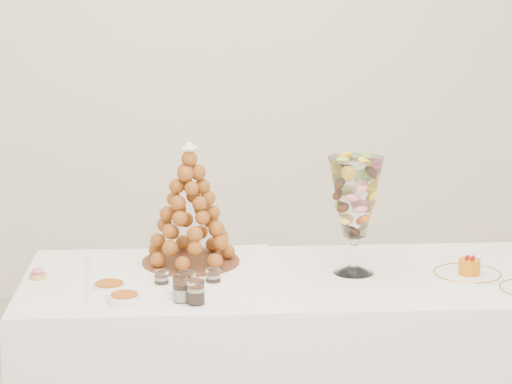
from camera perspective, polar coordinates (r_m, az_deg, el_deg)
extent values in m
cube|color=white|center=(4.96, -2.18, 9.84)|extent=(4.50, 0.04, 2.80)
cube|color=white|center=(1.04, 13.28, -3.05)|extent=(4.50, 0.04, 2.80)
cube|color=white|center=(3.40, 2.13, -10.32)|extent=(1.80, 0.79, 0.67)
cube|color=white|center=(3.28, 2.18, -4.90)|extent=(1.79, 0.78, 0.01)
cube|color=white|center=(3.30, -4.09, -4.52)|extent=(0.65, 0.50, 0.02)
cylinder|color=white|center=(3.32, 5.60, -4.42)|extent=(0.14, 0.14, 0.02)
cylinder|color=white|center=(3.30, 5.62, -3.46)|extent=(0.03, 0.03, 0.09)
sphere|color=white|center=(3.29, 5.64, -2.68)|extent=(0.04, 0.04, 0.04)
cylinder|color=white|center=(3.34, 11.97, -4.64)|extent=(0.23, 0.23, 0.01)
cylinder|color=tan|center=(3.32, -12.37, -4.71)|extent=(0.06, 0.06, 0.02)
ellipsoid|color=#D45779|center=(3.32, -12.38, -4.47)|extent=(0.04, 0.04, 0.02)
cylinder|color=white|center=(3.15, -5.41, -5.04)|extent=(0.06, 0.06, 0.06)
cylinder|color=white|center=(3.08, -3.95, -5.28)|extent=(0.06, 0.06, 0.08)
cylinder|color=white|center=(3.15, -2.47, -4.94)|extent=(0.05, 0.05, 0.06)
cylinder|color=white|center=(3.04, -4.25, -5.57)|extent=(0.07, 0.07, 0.08)
cylinder|color=white|center=(3.01, -3.47, -5.73)|extent=(0.06, 0.06, 0.07)
cylinder|color=white|center=(3.14, -8.38, -5.49)|extent=(0.10, 0.10, 0.03)
cylinder|color=white|center=(3.04, -7.51, -6.11)|extent=(0.09, 0.09, 0.03)
cylinder|color=#5F2F18|center=(3.35, -3.74, -3.98)|extent=(0.33, 0.33, 0.01)
cone|color=brown|center=(3.30, -3.79, -0.67)|extent=(0.31, 0.31, 0.39)
sphere|color=white|center=(3.26, -3.84, 2.49)|extent=(0.04, 0.04, 0.04)
cylinder|color=#CB6B09|center=(3.33, 12.09, -4.20)|extent=(0.07, 0.07, 0.05)
sphere|color=#870408|center=(3.32, 12.29, -3.65)|extent=(0.01, 0.01, 0.01)
sphere|color=#870408|center=(3.33, 11.99, -3.63)|extent=(0.01, 0.01, 0.01)
sphere|color=#870408|center=(3.31, 11.94, -3.71)|extent=(0.01, 0.01, 0.01)
sphere|color=#870408|center=(3.31, 12.24, -3.74)|extent=(0.01, 0.01, 0.01)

